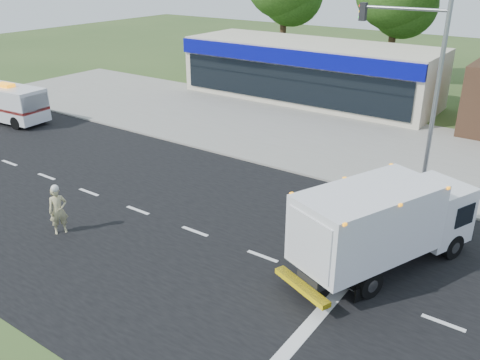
{
  "coord_description": "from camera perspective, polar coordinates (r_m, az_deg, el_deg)",
  "views": [
    {
      "loc": [
        7.92,
        -12.56,
        9.32
      ],
      "look_at": [
        -2.16,
        1.73,
        1.7
      ],
      "focal_mm": 38.0,
      "sensor_mm": 36.0,
      "label": 1
    }
  ],
  "objects": [
    {
      "name": "retail_strip_mall",
      "position": [
        37.35,
        7.73,
        12.06
      ],
      "size": [
        18.0,
        6.2,
        4.0
      ],
      "color": "beige",
      "rests_on": "ground"
    },
    {
      "name": "emergency_worker",
      "position": [
        19.66,
        -19.75,
        -3.15
      ],
      "size": [
        0.69,
        0.79,
        1.94
      ],
      "rotation": [
        0.0,
        0.0,
        1.11
      ],
      "color": "tan",
      "rests_on": "ground"
    },
    {
      "name": "ems_box_truck",
      "position": [
        16.65,
        15.83,
        -4.49
      ],
      "size": [
        4.5,
        7.11,
        3.02
      ],
      "rotation": [
        0.0,
        0.0,
        1.19
      ],
      "color": "black",
      "rests_on": "ground"
    },
    {
      "name": "ground",
      "position": [
        17.53,
        2.56,
        -8.6
      ],
      "size": [
        120.0,
        120.0,
        0.0
      ],
      "primitive_type": "plane",
      "color": "#385123",
      "rests_on": "ground"
    },
    {
      "name": "ambulance_van",
      "position": [
        34.57,
        -24.45,
        7.9
      ],
      "size": [
        5.26,
        2.38,
        2.41
      ],
      "rotation": [
        0.0,
        0.0,
        0.08
      ],
      "color": "white",
      "rests_on": "ground"
    },
    {
      "name": "road_asphalt",
      "position": [
        17.53,
        2.56,
        -8.58
      ],
      "size": [
        60.0,
        14.0,
        0.02
      ],
      "primitive_type": "cube",
      "color": "black",
      "rests_on": "ground"
    },
    {
      "name": "traffic_signal_pole",
      "position": [
        21.37,
        19.68,
        10.33
      ],
      "size": [
        3.51,
        0.25,
        8.0
      ],
      "color": "gray",
      "rests_on": "ground"
    },
    {
      "name": "lane_markings",
      "position": [
        15.98,
        4.03,
        -12.12
      ],
      "size": [
        55.2,
        7.0,
        0.01
      ],
      "color": "silver",
      "rests_on": "road_asphalt"
    },
    {
      "name": "parking_apron",
      "position": [
        29.23,
        17.65,
        3.84
      ],
      "size": [
        60.0,
        9.0,
        0.02
      ],
      "primitive_type": "cube",
      "color": "gray",
      "rests_on": "ground"
    },
    {
      "name": "sidewalk",
      "position": [
        24.07,
        13.21,
        0.27
      ],
      "size": [
        60.0,
        2.4,
        0.12
      ],
      "primitive_type": "cube",
      "color": "gray",
      "rests_on": "ground"
    }
  ]
}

